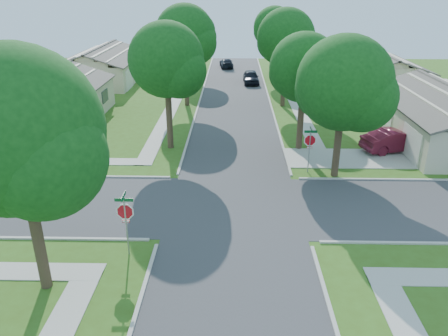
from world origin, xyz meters
name	(u,v)px	position (x,y,z in m)	size (l,w,h in m)	color
ground	(234,206)	(0.00, 0.00, 0.00)	(100.00, 100.00, 0.00)	#375717
road_ns	(234,206)	(0.00, 0.00, 0.00)	(7.00, 100.00, 0.02)	#333335
sidewalk_ne	(291,94)	(6.10, 26.00, 0.02)	(1.20, 40.00, 0.04)	#9E9B91
sidewalk_nw	(179,93)	(-6.10, 26.00, 0.02)	(1.20, 40.00, 0.04)	#9E9B91
driveway	(349,158)	(7.90, 7.10, 0.03)	(8.80, 3.60, 0.05)	#9E9B91
stop_sign_sw	(125,214)	(-4.70, -4.70, 2.03)	(1.05, 0.80, 2.98)	gray
stop_sign_ne	(310,142)	(4.70, 4.70, 2.03)	(1.05, 0.80, 2.98)	gray
tree_e_near	(305,71)	(4.75, 9.01, 5.64)	(4.97, 4.80, 8.28)	#38281C
tree_e_mid	(286,40)	(4.76, 21.01, 6.25)	(5.59, 5.40, 9.21)	#38281C
tree_e_far	(275,29)	(4.75, 34.01, 5.98)	(5.17, 5.00, 8.72)	#38281C
tree_w_near	(167,63)	(-4.64, 9.01, 6.12)	(5.38, 5.20, 8.97)	#38281C
tree_w_mid	(186,37)	(-4.64, 21.01, 6.49)	(5.80, 5.60, 9.56)	#38281C
tree_w_far	(197,33)	(-4.65, 34.01, 5.51)	(4.76, 4.60, 8.04)	#38281C
tree_sw_corner	(20,138)	(-7.44, -6.99, 6.26)	(6.21, 6.00, 9.55)	#38281C
tree_ne_corner	(345,87)	(6.36, 4.21, 5.59)	(5.80, 5.60, 8.66)	#38281C
house_ne_near	(446,122)	(15.99, 11.00, 1.52)	(8.42, 13.60, 4.23)	#C2B699
house_ne_far	(376,75)	(15.99, 29.00, 1.52)	(8.42, 13.60, 4.23)	#C2B699
house_nw_near	(48,105)	(-15.99, 15.00, 1.52)	(8.42, 13.60, 4.23)	#C2B699
house_nw_far	(103,69)	(-15.99, 32.00, 1.52)	(8.42, 13.60, 4.23)	#C2B699
car_driveway	(395,140)	(11.50, 8.70, 0.80)	(1.69, 4.85, 1.60)	#591223
car_curb_east	(251,77)	(1.95, 31.31, 0.76)	(1.79, 4.45, 1.52)	black
car_curb_west	(226,63)	(-1.20, 41.85, 0.62)	(1.74, 4.29, 1.25)	black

